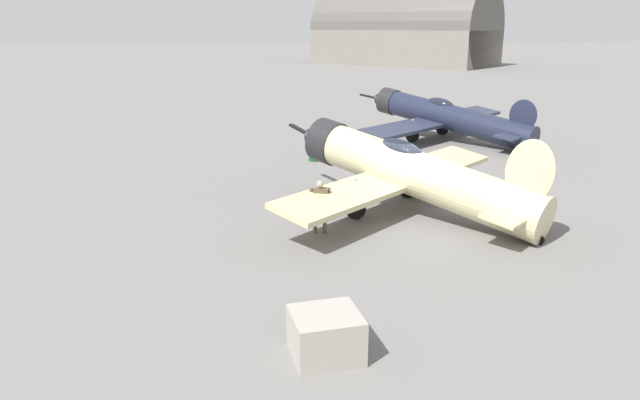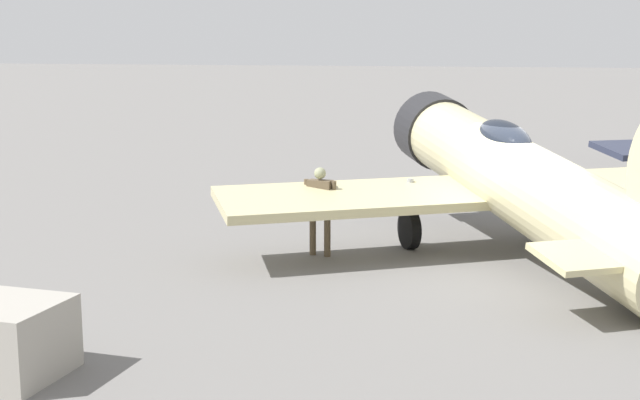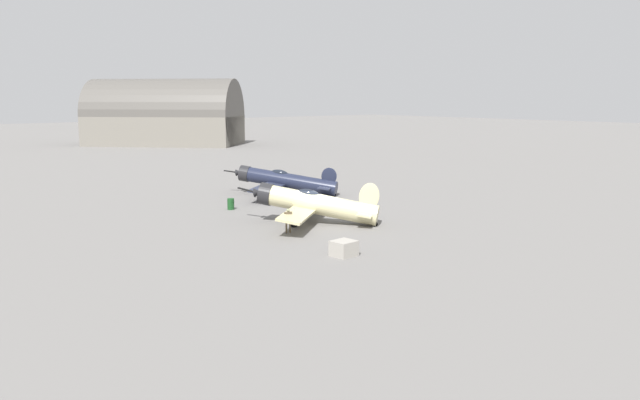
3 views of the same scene
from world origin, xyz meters
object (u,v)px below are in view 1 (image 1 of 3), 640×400
Objects in this scene: airplane_mid_apron at (446,117)px; equipment_crate at (326,335)px; ground_crew_mechanic at (320,201)px; airplane_foreground at (410,172)px; fuel_drum at (315,151)px.

equipment_crate is at bearing 115.23° from airplane_mid_apron.
ground_crew_mechanic is (-14.06, 9.90, -0.32)m from airplane_mid_apron.
airplane_foreground is 10.38× the size of fuel_drum.
airplane_foreground is at bearing -65.67° from ground_crew_mechanic.
airplane_foreground reaches higher than ground_crew_mechanic.
equipment_crate is at bearing 170.87° from fuel_drum.
fuel_drum is at bearing -27.48° from airplane_foreground.
airplane_foreground reaches higher than airplane_mid_apron.
airplane_mid_apron reaches higher than ground_crew_mechanic.
fuel_drum is (-3.72, 8.27, -0.90)m from airplane_mid_apron.
ground_crew_mechanic is 1.20× the size of equipment_crate.
airplane_foreground reaches higher than equipment_crate.
equipment_crate is (-7.22, 1.20, -0.58)m from ground_crew_mechanic.
fuel_drum is at bearing -9.13° from equipment_crate.
fuel_drum is (17.56, -2.82, 0.01)m from equipment_crate.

